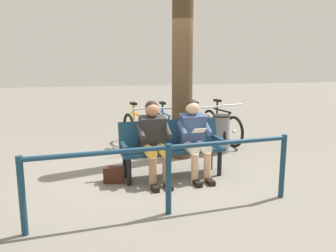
{
  "coord_description": "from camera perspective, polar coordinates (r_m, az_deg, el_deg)",
  "views": [
    {
      "loc": [
        1.09,
        5.04,
        1.78
      ],
      "look_at": [
        -0.21,
        -0.18,
        0.75
      ],
      "focal_mm": 36.33,
      "sensor_mm": 36.0,
      "label": 1
    }
  ],
  "objects": [
    {
      "name": "ground_plane",
      "position": [
        5.45,
        -1.67,
        -8.21
      ],
      "size": [
        40.0,
        40.0,
        0.0
      ],
      "primitive_type": "plane",
      "color": "slate"
    },
    {
      "name": "bench",
      "position": [
        5.31,
        0.52,
        -3.01
      ],
      "size": [
        1.62,
        0.57,
        0.87
      ],
      "rotation": [
        0.0,
        0.0,
        0.06
      ],
      "color": "navy",
      "rests_on": "ground"
    },
    {
      "name": "person_reading",
      "position": [
        5.23,
        4.41,
        -1.49
      ],
      "size": [
        0.51,
        0.78,
        1.2
      ],
      "rotation": [
        0.0,
        0.0,
        0.06
      ],
      "color": "#334772",
      "rests_on": "ground"
    },
    {
      "name": "person_companion",
      "position": [
        5.03,
        -2.38,
        -1.95
      ],
      "size": [
        0.51,
        0.78,
        1.2
      ],
      "rotation": [
        0.0,
        0.0,
        0.06
      ],
      "color": "#262628",
      "rests_on": "ground"
    },
    {
      "name": "handbag",
      "position": [
        5.15,
        -9.04,
        -8.09
      ],
      "size": [
        0.32,
        0.2,
        0.24
      ],
      "primitive_type": "cube",
      "rotation": [
        0.0,
        0.0,
        -0.2
      ],
      "color": "#3F1E14",
      "rests_on": "ground"
    },
    {
      "name": "tree_trunk",
      "position": [
        6.2,
        2.43,
        11.72
      ],
      "size": [
        0.37,
        0.37,
        3.75
      ],
      "primitive_type": "cylinder",
      "color": "#4C3823",
      "rests_on": "ground"
    },
    {
      "name": "litter_bin",
      "position": [
        6.76,
        8.87,
        -1.27
      ],
      "size": [
        0.34,
        0.34,
        0.75
      ],
      "color": "slate",
      "rests_on": "ground"
    },
    {
      "name": "bicycle_blue",
      "position": [
        7.64,
        8.88,
        0.0
      ],
      "size": [
        0.48,
        1.67,
        0.94
      ],
      "rotation": [
        0.0,
        0.0,
        1.73
      ],
      "color": "black",
      "rests_on": "ground"
    },
    {
      "name": "bicycle_silver",
      "position": [
        7.23,
        5.17,
        -0.52
      ],
      "size": [
        0.66,
        1.61,
        0.94
      ],
      "rotation": [
        0.0,
        0.0,
        1.9
      ],
      "color": "black",
      "rests_on": "ground"
    },
    {
      "name": "bicycle_purple",
      "position": [
        7.08,
        -0.52,
        -0.72
      ],
      "size": [
        0.48,
        1.68,
        0.94
      ],
      "rotation": [
        0.0,
        0.0,
        1.61
      ],
      "color": "black",
      "rests_on": "ground"
    },
    {
      "name": "bicycle_black",
      "position": [
        7.03,
        -5.22,
        -0.85
      ],
      "size": [
        0.52,
        1.66,
        0.94
      ],
      "rotation": [
        0.0,
        0.0,
        1.78
      ],
      "color": "black",
      "rests_on": "ground"
    },
    {
      "name": "railing_fence",
      "position": [
        3.94,
        0.08,
        -6.64
      ],
      "size": [
        3.21,
        0.31,
        0.85
      ],
      "rotation": [
        0.0,
        0.0,
        0.08
      ],
      "color": "navy",
      "rests_on": "ground"
    }
  ]
}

